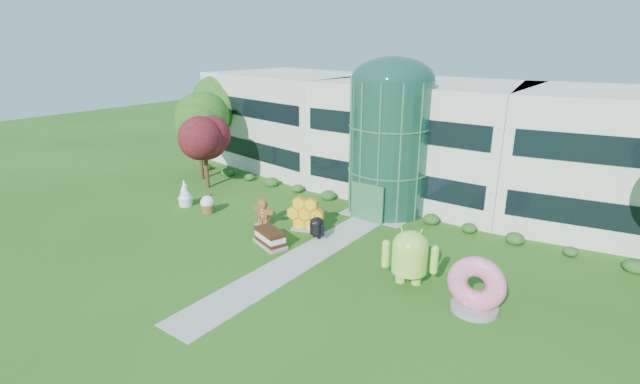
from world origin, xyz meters
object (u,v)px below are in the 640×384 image
Objects in this scene: android_black at (317,226)px; android_green at (410,253)px; donut at (477,284)px; gingerbread at (263,212)px.

android_green is at bearing 3.26° from android_black.
android_green is 3.85m from donut.
android_green reaches higher than gingerbread.
donut is 15.81m from gingerbread.
gingerbread is at bearing 167.20° from donut.
donut is 1.32× the size of gingerbread.
android_black is 4.39m from gingerbread.
android_black is 0.59× the size of donut.
gingerbread is (-15.68, 1.97, -0.44)m from donut.
android_black is 11.59m from donut.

